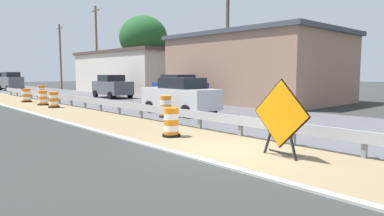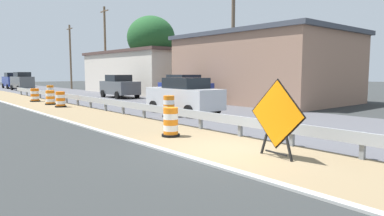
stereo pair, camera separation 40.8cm
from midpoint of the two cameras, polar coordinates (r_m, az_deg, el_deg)
name	(u,v)px [view 2 (the right image)]	position (r m, az deg, el deg)	size (l,w,h in m)	color
ground_plane	(223,150)	(9.74, 6.36, -7.10)	(160.00, 160.00, 0.00)	#2B2D2D
median_dirt_strip	(234,148)	(10.08, 8.25, -6.65)	(3.36, 120.00, 0.01)	#7F6B4C
far_lane_asphalt	(333,127)	(14.90, 23.34, -2.99)	(8.32, 120.00, 0.00)	#4C4C51
curb_near_edge	(187,158)	(8.86, 0.51, -8.34)	(0.20, 120.00, 0.11)	#ADADA8
guardrail_median	(239,122)	(11.78, 8.88, -2.29)	(0.18, 59.53, 0.71)	#999EA3
warning_sign_diamond	(277,117)	(9.02, 15.26, -1.39)	(0.24, 1.81, 2.05)	black
traffic_barrel_nearest	(171,123)	(11.71, -2.59, -2.61)	(0.63, 0.63, 1.00)	orange
traffic_barrel_close	(169,107)	(16.81, -3.19, 0.10)	(0.68, 0.68, 1.06)	orange
traffic_barrel_mid	(60,100)	(23.12, -20.72, 1.24)	(0.70, 0.70, 0.99)	orange
traffic_barrel_far	(50,98)	(25.20, -22.24, 1.52)	(0.72, 0.72, 0.97)	orange
traffic_barrel_farther	(50,92)	(33.33, -22.34, 2.56)	(0.75, 0.75, 1.05)	orange
traffic_barrel_farthest	(35,96)	(28.30, -24.47, 1.89)	(0.74, 0.74, 0.99)	orange
car_lead_near_lane	(22,81)	(47.13, -26.38, 4.04)	(2.00, 4.42, 2.25)	#4C5156
car_trailing_near_lane	(119,86)	(30.48, -11.70, 3.60)	(2.18, 4.32, 2.00)	#4C5156
car_lead_far_lane	(13,80)	(53.58, -27.67, 4.11)	(2.20, 4.61, 2.18)	navy
car_mid_far_lane	(23,80)	(60.39, -26.33, 4.23)	(2.19, 4.60, 2.02)	navy
car_trailing_far_lane	(184,96)	(18.11, -0.72, 2.08)	(2.04, 4.75, 1.93)	silver
car_distant_a	(185,89)	(23.71, -0.73, 3.14)	(2.14, 4.06, 2.05)	navy
roadside_shop_near	(264,68)	(26.53, 12.39, 6.61)	(8.91, 12.28, 5.09)	#93705B
roadside_shop_far	(146,72)	(38.52, -7.44, 6.02)	(8.37, 15.16, 4.50)	beige
utility_pole_near	(233,37)	(23.46, 7.40, 11.80)	(0.24, 1.80, 8.88)	brown
utility_pole_mid	(105,48)	(39.89, -14.06, 9.69)	(0.24, 1.80, 9.48)	brown
utility_pole_far	(70,56)	(48.42, -19.48, 8.22)	(0.24, 1.80, 8.45)	brown
tree_roadside	(151,38)	(34.72, -6.54, 11.60)	(4.74, 4.74, 7.78)	brown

